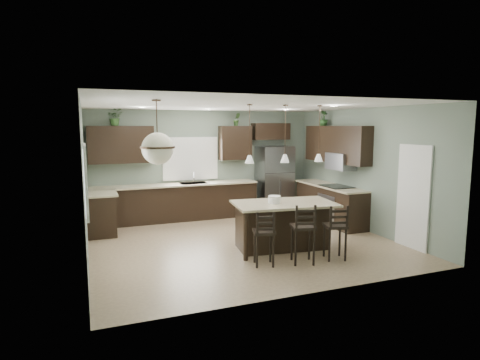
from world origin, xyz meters
name	(u,v)px	position (x,y,z in m)	size (l,w,h in m)	color
ground	(242,242)	(0.00, 0.00, 0.00)	(6.00, 6.00, 0.00)	#9E8466
pantry_door	(413,197)	(2.98, -1.55, 1.02)	(0.04, 0.82, 2.04)	white
window_back	(190,159)	(-0.40, 2.73, 1.55)	(1.35, 0.02, 1.00)	white
window_left	(85,180)	(-2.98, -0.80, 1.55)	(0.02, 1.10, 1.00)	white
left_return_cabs	(101,214)	(-2.70, 1.70, 0.45)	(0.60, 0.90, 0.90)	black
left_return_countertop	(101,194)	(-2.68, 1.70, 0.92)	(0.66, 0.96, 0.04)	beige
back_lower_cabs	(177,203)	(-0.85, 2.45, 0.45)	(4.20, 0.60, 0.90)	black
back_countertop	(176,185)	(-0.85, 2.43, 0.92)	(4.20, 0.66, 0.04)	beige
sink_inset	(194,183)	(-0.40, 2.43, 0.94)	(0.70, 0.45, 0.01)	gray
faucet	(194,178)	(-0.40, 2.40, 1.08)	(0.02, 0.02, 0.28)	silver
back_upper_left	(121,145)	(-2.15, 2.58, 1.95)	(1.55, 0.34, 0.90)	black
back_upper_right	(235,143)	(0.80, 2.58, 1.95)	(0.85, 0.34, 0.90)	black
fridge_header	(271,131)	(1.85, 2.58, 2.25)	(1.05, 0.34, 0.45)	black
right_lower_cabs	(330,204)	(2.70, 0.87, 0.45)	(0.60, 2.35, 0.90)	black
right_countertop	(330,186)	(2.68, 0.87, 0.92)	(0.66, 2.35, 0.04)	beige
cooktop	(336,186)	(2.68, 0.60, 0.94)	(0.58, 0.75, 0.02)	black
wall_oven_front	(326,207)	(2.40, 0.60, 0.45)	(0.01, 0.72, 0.60)	gray
right_upper_cabs	(336,144)	(2.83, 0.87, 1.95)	(0.34, 2.35, 0.90)	black
microwave	(341,161)	(2.78, 0.60, 1.55)	(0.40, 0.75, 0.40)	gray
refrigerator	(274,180)	(1.89, 2.41, 0.93)	(0.90, 0.74, 1.85)	gray
kitchen_island	(284,226)	(0.59, -0.71, 0.46)	(1.94, 1.10, 0.92)	black
serving_dish	(274,199)	(0.39, -0.69, 0.99)	(0.24, 0.24, 0.14)	silver
bar_stool_left	(264,238)	(-0.16, -1.43, 0.49)	(0.36, 0.36, 0.97)	black
bar_stool_center	(303,233)	(0.52, -1.57, 0.54)	(0.40, 0.40, 1.07)	black
bar_stool_right	(335,232)	(1.17, -1.59, 0.51)	(0.38, 0.38, 1.01)	black
pendant_left	(250,134)	(-0.11, -0.63, 2.25)	(0.17, 0.17, 1.10)	white
pendant_center	(285,134)	(0.59, -0.71, 2.25)	(0.17, 0.17, 1.10)	silver
pendant_right	(319,134)	(1.28, -0.80, 2.25)	(0.17, 0.17, 1.10)	silver
chandelier	(157,132)	(-1.92, -1.31, 2.30)	(0.53, 0.53, 1.00)	beige
plant_back_left	(115,117)	(-2.26, 2.55, 2.61)	(0.37, 0.32, 0.41)	#2C5023
plant_back_right	(237,119)	(0.83, 2.55, 2.57)	(0.19, 0.15, 0.34)	#2E5123
plant_right_wall	(324,118)	(2.80, 1.43, 2.60)	(0.22, 0.22, 0.40)	#254C21
room_shell	(242,161)	(0.00, 0.00, 1.70)	(6.00, 6.00, 6.00)	slate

